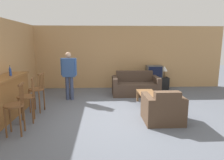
{
  "coord_description": "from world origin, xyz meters",
  "views": [
    {
      "loc": [
        -0.45,
        -4.81,
        1.91
      ],
      "look_at": [
        -0.16,
        0.86,
        0.85
      ],
      "focal_mm": 32.0,
      "sensor_mm": 36.0,
      "label": 1
    }
  ],
  "objects_px": {
    "couch_far": "(135,86)",
    "table_lamp": "(164,69)",
    "bar_chair_mid": "(27,99)",
    "tv": "(154,71)",
    "bottle": "(10,71)",
    "person_by_window": "(69,73)",
    "tv_unit": "(154,83)",
    "armchair_near": "(163,110)",
    "bar_chair_near": "(15,108)",
    "coffee_table": "(147,95)",
    "bar_chair_far": "(37,92)"
  },
  "relations": [
    {
      "from": "tv",
      "to": "person_by_window",
      "type": "distance_m",
      "value": 3.59
    },
    {
      "from": "armchair_near",
      "to": "tv",
      "type": "bearing_deg",
      "value": 78.9
    },
    {
      "from": "couch_far",
      "to": "table_lamp",
      "type": "bearing_deg",
      "value": 32.94
    },
    {
      "from": "tv",
      "to": "table_lamp",
      "type": "bearing_deg",
      "value": 0.4
    },
    {
      "from": "table_lamp",
      "to": "bar_chair_near",
      "type": "bearing_deg",
      "value": -137.39
    },
    {
      "from": "bar_chair_near",
      "to": "bar_chair_far",
      "type": "bearing_deg",
      "value": 90.01
    },
    {
      "from": "bar_chair_far",
      "to": "tv_unit",
      "type": "xyz_separation_m",
      "value": [
        3.98,
        2.62,
        -0.32
      ]
    },
    {
      "from": "bar_chair_near",
      "to": "tv_unit",
      "type": "height_order",
      "value": "bar_chair_near"
    },
    {
      "from": "bar_chair_mid",
      "to": "tv_unit",
      "type": "distance_m",
      "value": 5.24
    },
    {
      "from": "bar_chair_mid",
      "to": "couch_far",
      "type": "relative_size",
      "value": 0.64
    },
    {
      "from": "table_lamp",
      "to": "tv_unit",
      "type": "bearing_deg",
      "value": 180.0
    },
    {
      "from": "bar_chair_near",
      "to": "tv_unit",
      "type": "distance_m",
      "value": 5.7
    },
    {
      "from": "couch_far",
      "to": "person_by_window",
      "type": "xyz_separation_m",
      "value": [
        -2.35,
        -0.58,
        0.61
      ]
    },
    {
      "from": "bottle",
      "to": "person_by_window",
      "type": "height_order",
      "value": "person_by_window"
    },
    {
      "from": "bottle",
      "to": "table_lamp",
      "type": "distance_m",
      "value": 5.76
    },
    {
      "from": "couch_far",
      "to": "tv",
      "type": "relative_size",
      "value": 2.73
    },
    {
      "from": "bar_chair_far",
      "to": "bottle",
      "type": "height_order",
      "value": "bottle"
    },
    {
      "from": "armchair_near",
      "to": "bar_chair_mid",
      "type": "bearing_deg",
      "value": 177.14
    },
    {
      "from": "armchair_near",
      "to": "person_by_window",
      "type": "height_order",
      "value": "person_by_window"
    },
    {
      "from": "bar_chair_far",
      "to": "bottle",
      "type": "xyz_separation_m",
      "value": [
        -0.57,
        -0.23,
        0.62
      ]
    },
    {
      "from": "table_lamp",
      "to": "person_by_window",
      "type": "bearing_deg",
      "value": -158.51
    },
    {
      "from": "tv_unit",
      "to": "bottle",
      "type": "bearing_deg",
      "value": -147.96
    },
    {
      "from": "bar_chair_mid",
      "to": "bottle",
      "type": "distance_m",
      "value": 1.0
    },
    {
      "from": "coffee_table",
      "to": "person_by_window",
      "type": "height_order",
      "value": "person_by_window"
    },
    {
      "from": "tv_unit",
      "to": "person_by_window",
      "type": "bearing_deg",
      "value": -155.96
    },
    {
      "from": "couch_far",
      "to": "bottle",
      "type": "relative_size",
      "value": 6.41
    },
    {
      "from": "couch_far",
      "to": "table_lamp",
      "type": "xyz_separation_m",
      "value": [
        1.36,
        0.88,
        0.53
      ]
    },
    {
      "from": "bar_chair_near",
      "to": "bar_chair_mid",
      "type": "xyz_separation_m",
      "value": [
        -0.0,
        0.68,
        0.0
      ]
    },
    {
      "from": "bar_chair_far",
      "to": "tv_unit",
      "type": "relative_size",
      "value": 0.93
    },
    {
      "from": "bar_chair_near",
      "to": "table_lamp",
      "type": "distance_m",
      "value": 6.01
    },
    {
      "from": "bar_chair_near",
      "to": "couch_far",
      "type": "distance_m",
      "value": 4.42
    },
    {
      "from": "tv",
      "to": "table_lamp",
      "type": "relative_size",
      "value": 1.38
    },
    {
      "from": "couch_far",
      "to": "tv_unit",
      "type": "relative_size",
      "value": 1.46
    },
    {
      "from": "armchair_near",
      "to": "tv",
      "type": "height_order",
      "value": "tv"
    },
    {
      "from": "bar_chair_near",
      "to": "person_by_window",
      "type": "distance_m",
      "value": 2.72
    },
    {
      "from": "couch_far",
      "to": "table_lamp",
      "type": "relative_size",
      "value": 3.77
    },
    {
      "from": "bottle",
      "to": "tv",
      "type": "bearing_deg",
      "value": 32.01
    },
    {
      "from": "bar_chair_mid",
      "to": "tv",
      "type": "bearing_deg",
      "value": 40.33
    },
    {
      "from": "tv",
      "to": "armchair_near",
      "type": "bearing_deg",
      "value": -101.1
    },
    {
      "from": "bar_chair_far",
      "to": "tv",
      "type": "distance_m",
      "value": 4.77
    },
    {
      "from": "bar_chair_mid",
      "to": "bar_chair_far",
      "type": "relative_size",
      "value": 1.0
    },
    {
      "from": "tv",
      "to": "bar_chair_near",
      "type": "bearing_deg",
      "value": -134.45
    },
    {
      "from": "armchair_near",
      "to": "person_by_window",
      "type": "xyz_separation_m",
      "value": [
        -2.58,
        2.09,
        0.6
      ]
    },
    {
      "from": "bar_chair_near",
      "to": "tv",
      "type": "height_order",
      "value": "bar_chair_near"
    },
    {
      "from": "tv",
      "to": "tv_unit",
      "type": "bearing_deg",
      "value": 90.0
    },
    {
      "from": "bar_chair_near",
      "to": "coffee_table",
      "type": "distance_m",
      "value": 3.7
    },
    {
      "from": "person_by_window",
      "to": "tv",
      "type": "bearing_deg",
      "value": 23.99
    },
    {
      "from": "bar_chair_near",
      "to": "bar_chair_mid",
      "type": "height_order",
      "value": "same"
    },
    {
      "from": "tv_unit",
      "to": "person_by_window",
      "type": "xyz_separation_m",
      "value": [
        -3.27,
        -1.46,
        0.66
      ]
    },
    {
      "from": "armchair_near",
      "to": "tv",
      "type": "distance_m",
      "value": 3.64
    }
  ]
}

